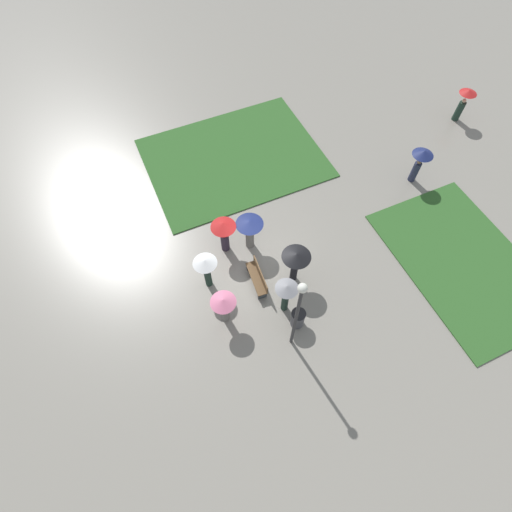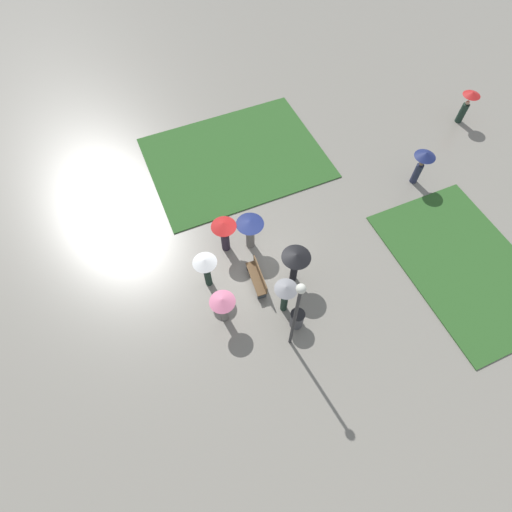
{
  "view_description": "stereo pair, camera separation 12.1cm",
  "coord_description": "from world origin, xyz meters",
  "px_view_note": "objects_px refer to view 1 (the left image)",
  "views": [
    {
      "loc": [
        8.07,
        -3.8,
        15.09
      ],
      "look_at": [
        0.29,
        -0.3,
        1.17
      ],
      "focal_mm": 28.0,
      "sensor_mm": 36.0,
      "label": 1
    },
    {
      "loc": [
        8.12,
        -3.69,
        15.09
      ],
      "look_at": [
        0.29,
        -0.3,
        1.17
      ],
      "focal_mm": 28.0,
      "sensor_mm": 36.0,
      "label": 2
    }
  ],
  "objects_px": {
    "crowd_person_pink": "(224,305)",
    "crowd_person_white": "(206,267)",
    "crowd_person_grey": "(286,293)",
    "crowd_person_red": "(224,231)",
    "lone_walker_mid_plaza": "(464,101)",
    "lone_walker_far_path": "(420,160)",
    "trash_bin": "(298,318)",
    "crowd_person_navy": "(250,228)",
    "crowd_person_black": "(296,260)",
    "park_bench": "(258,277)",
    "lamp_post": "(298,310)"
  },
  "relations": [
    {
      "from": "lone_walker_far_path",
      "to": "lamp_post",
      "type": "bearing_deg",
      "value": -14.12
    },
    {
      "from": "crowd_person_black",
      "to": "lone_walker_mid_plaza",
      "type": "height_order",
      "value": "crowd_person_black"
    },
    {
      "from": "crowd_person_black",
      "to": "crowd_person_white",
      "type": "height_order",
      "value": "crowd_person_black"
    },
    {
      "from": "crowd_person_grey",
      "to": "lone_walker_far_path",
      "type": "relative_size",
      "value": 1.0
    },
    {
      "from": "trash_bin",
      "to": "crowd_person_red",
      "type": "distance_m",
      "value": 4.75
    },
    {
      "from": "park_bench",
      "to": "crowd_person_navy",
      "type": "height_order",
      "value": "crowd_person_navy"
    },
    {
      "from": "trash_bin",
      "to": "lone_walker_far_path",
      "type": "bearing_deg",
      "value": 117.1
    },
    {
      "from": "trash_bin",
      "to": "crowd_person_black",
      "type": "distance_m",
      "value": 2.31
    },
    {
      "from": "park_bench",
      "to": "crowd_person_pink",
      "type": "xyz_separation_m",
      "value": [
        0.96,
        -1.86,
        0.85
      ]
    },
    {
      "from": "trash_bin",
      "to": "crowd_person_pink",
      "type": "distance_m",
      "value": 2.98
    },
    {
      "from": "lone_walker_mid_plaza",
      "to": "crowd_person_white",
      "type": "bearing_deg",
      "value": -92.67
    },
    {
      "from": "crowd_person_grey",
      "to": "park_bench",
      "type": "bearing_deg",
      "value": 118.54
    },
    {
      "from": "crowd_person_navy",
      "to": "lone_walker_far_path",
      "type": "relative_size",
      "value": 0.94
    },
    {
      "from": "park_bench",
      "to": "lamp_post",
      "type": "xyz_separation_m",
      "value": [
        2.9,
        0.11,
        2.55
      ]
    },
    {
      "from": "trash_bin",
      "to": "crowd_person_white",
      "type": "bearing_deg",
      "value": -140.46
    },
    {
      "from": "trash_bin",
      "to": "crowd_person_navy",
      "type": "relative_size",
      "value": 0.53
    },
    {
      "from": "crowd_person_navy",
      "to": "park_bench",
      "type": "bearing_deg",
      "value": 101.07
    },
    {
      "from": "crowd_person_white",
      "to": "crowd_person_navy",
      "type": "bearing_deg",
      "value": 106.89
    },
    {
      "from": "trash_bin",
      "to": "crowd_person_navy",
      "type": "xyz_separation_m",
      "value": [
        -4.21,
        -0.2,
        0.82
      ]
    },
    {
      "from": "crowd_person_navy",
      "to": "crowd_person_grey",
      "type": "bearing_deg",
      "value": 115.29
    },
    {
      "from": "crowd_person_navy",
      "to": "crowd_person_white",
      "type": "bearing_deg",
      "value": 49.51
    },
    {
      "from": "crowd_person_black",
      "to": "crowd_person_red",
      "type": "distance_m",
      "value": 3.31
    },
    {
      "from": "crowd_person_grey",
      "to": "crowd_person_white",
      "type": "bearing_deg",
      "value": 146.78
    },
    {
      "from": "trash_bin",
      "to": "crowd_person_red",
      "type": "height_order",
      "value": "crowd_person_red"
    },
    {
      "from": "crowd_person_black",
      "to": "lone_walker_far_path",
      "type": "xyz_separation_m",
      "value": [
        -2.58,
        7.97,
        -0.13
      ]
    },
    {
      "from": "crowd_person_navy",
      "to": "lamp_post",
      "type": "bearing_deg",
      "value": 110.58
    },
    {
      "from": "crowd_person_navy",
      "to": "crowd_person_pink",
      "type": "bearing_deg",
      "value": 75.58
    },
    {
      "from": "lamp_post",
      "to": "crowd_person_grey",
      "type": "relative_size",
      "value": 2.45
    },
    {
      "from": "crowd_person_grey",
      "to": "crowd_person_red",
      "type": "bearing_deg",
      "value": 117.04
    },
    {
      "from": "lamp_post",
      "to": "crowd_person_navy",
      "type": "distance_m",
      "value": 5.09
    },
    {
      "from": "trash_bin",
      "to": "crowd_person_black",
      "type": "height_order",
      "value": "crowd_person_black"
    },
    {
      "from": "trash_bin",
      "to": "park_bench",
      "type": "bearing_deg",
      "value": -164.19
    },
    {
      "from": "crowd_person_white",
      "to": "lone_walker_mid_plaza",
      "type": "distance_m",
      "value": 16.79
    },
    {
      "from": "crowd_person_black",
      "to": "crowd_person_grey",
      "type": "height_order",
      "value": "crowd_person_black"
    },
    {
      "from": "park_bench",
      "to": "lone_walker_mid_plaza",
      "type": "relative_size",
      "value": 0.9
    },
    {
      "from": "park_bench",
      "to": "crowd_person_white",
      "type": "xyz_separation_m",
      "value": [
        -0.79,
        -1.91,
        0.94
      ]
    },
    {
      "from": "park_bench",
      "to": "trash_bin",
      "type": "bearing_deg",
      "value": 20.68
    },
    {
      "from": "crowd_person_black",
      "to": "crowd_person_pink",
      "type": "height_order",
      "value": "crowd_person_black"
    },
    {
      "from": "crowd_person_grey",
      "to": "crowd_person_red",
      "type": "relative_size",
      "value": 1.02
    },
    {
      "from": "lone_walker_mid_plaza",
      "to": "lone_walker_far_path",
      "type": "bearing_deg",
      "value": -77.82
    },
    {
      "from": "crowd_person_pink",
      "to": "lone_walker_far_path",
      "type": "relative_size",
      "value": 0.91
    },
    {
      "from": "park_bench",
      "to": "crowd_person_grey",
      "type": "relative_size",
      "value": 0.87
    },
    {
      "from": "crowd_person_pink",
      "to": "crowd_person_white",
      "type": "height_order",
      "value": "crowd_person_white"
    },
    {
      "from": "trash_bin",
      "to": "lone_walker_mid_plaza",
      "type": "distance_m",
      "value": 15.51
    },
    {
      "from": "crowd_person_black",
      "to": "crowd_person_red",
      "type": "relative_size",
      "value": 1.03
    },
    {
      "from": "crowd_person_pink",
      "to": "crowd_person_navy",
      "type": "relative_size",
      "value": 0.97
    },
    {
      "from": "park_bench",
      "to": "lamp_post",
      "type": "bearing_deg",
      "value": 7.05
    },
    {
      "from": "crowd_person_pink",
      "to": "crowd_person_red",
      "type": "relative_size",
      "value": 0.93
    },
    {
      "from": "crowd_person_white",
      "to": "crowd_person_red",
      "type": "relative_size",
      "value": 1.03
    },
    {
      "from": "park_bench",
      "to": "crowd_person_white",
      "type": "height_order",
      "value": "crowd_person_white"
    }
  ]
}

